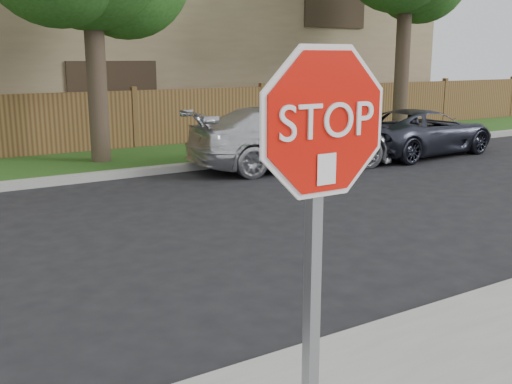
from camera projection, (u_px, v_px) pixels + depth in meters
stop_sign at (320, 188)px, 2.89m from camera, size 1.01×0.13×2.55m
sedan_right at (292, 137)px, 13.45m from camera, size 4.99×2.59×1.38m
sedan_far_right at (421, 132)px, 15.31m from camera, size 4.32×2.22×1.17m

